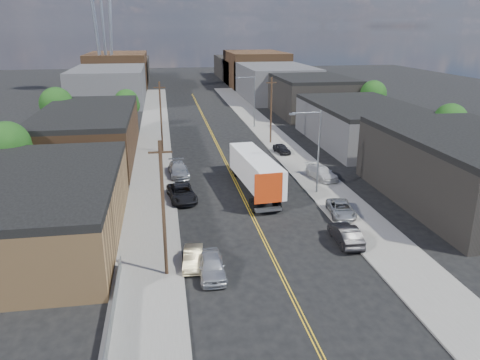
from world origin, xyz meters
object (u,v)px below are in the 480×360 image
object	(u,v)px
car_left_d	(179,170)
car_right_lot_c	(282,149)
car_right_oncoming	(346,234)
car_right_lot_b	(322,173)
semi_truck	(253,168)
car_left_a	(212,266)
car_left_c	(182,193)
car_left_b	(193,258)
car_right_lot_a	(341,209)

from	to	relation	value
car_left_d	car_right_lot_c	world-z (taller)	car_left_d
car_right_oncoming	car_right_lot_b	world-z (taller)	car_right_lot_b
semi_truck	car_right_lot_b	distance (m)	8.87
car_left_a	car_left_c	xyz separation A→B (m)	(-1.40, 15.83, -0.01)
car_right_lot_b	car_right_lot_c	bearing A→B (deg)	84.88
car_right_lot_c	car_left_a	bearing A→B (deg)	-122.33
car_left_b	car_right_lot_b	bearing A→B (deg)	54.63
car_left_a	car_left_c	bearing A→B (deg)	95.48
car_left_d	car_right_oncoming	xyz separation A→B (m)	(12.89, -20.73, 0.00)
car_left_b	car_right_lot_a	xyz separation A→B (m)	(14.42, 7.28, 0.15)
car_left_c	car_left_d	world-z (taller)	car_left_d
car_left_b	car_right_oncoming	world-z (taller)	car_right_oncoming
car_left_d	car_right_lot_b	size ratio (longest dim) A/B	1.10
car_left_a	car_right_lot_b	bearing A→B (deg)	53.50
car_left_a	car_right_lot_c	distance (m)	34.73
car_left_c	car_left_a	bearing A→B (deg)	-92.02
car_left_d	car_right_lot_c	distance (m)	16.69
car_left_b	car_left_c	size ratio (longest dim) A/B	0.71
car_left_c	car_left_b	bearing A→B (deg)	-96.35
car_left_b	car_left_d	xyz separation A→B (m)	(-0.18, 22.52, 0.14)
car_right_oncoming	car_left_d	bearing A→B (deg)	-55.77
car_right_lot_a	car_right_lot_b	size ratio (longest dim) A/B	0.93
car_left_c	car_left_d	xyz separation A→B (m)	(0.00, 8.39, 0.02)
semi_truck	car_right_lot_b	bearing A→B (deg)	6.56
car_left_b	car_right_lot_a	bearing A→B (deg)	33.02
car_left_a	car_left_b	xyz separation A→B (m)	(-1.22, 1.69, -0.14)
car_right_oncoming	car_right_lot_a	xyz separation A→B (m)	(1.71, 5.49, 0.00)
semi_truck	car_right_oncoming	bearing A→B (deg)	-76.31
car_right_lot_a	car_right_lot_c	distance (m)	23.10
semi_truck	car_left_b	bearing A→B (deg)	-119.90
semi_truck	car_left_d	size ratio (longest dim) A/B	2.95
semi_truck	car_left_c	xyz separation A→B (m)	(-7.90, -2.46, -1.60)
car_left_a	car_left_b	distance (m)	2.09
car_left_a	car_left_b	bearing A→B (deg)	126.24
car_left_b	car_right_lot_c	xyz separation A→B (m)	(14.54, 30.38, 0.14)
semi_truck	car_left_a	world-z (taller)	semi_truck
car_left_d	car_left_a	bearing A→B (deg)	-90.56
car_right_lot_b	car_right_lot_c	world-z (taller)	car_right_lot_b
car_left_a	car_left_b	world-z (taller)	car_left_a
car_left_a	car_right_lot_a	xyz separation A→B (m)	(13.20, 8.97, 0.01)
semi_truck	car_right_oncoming	world-z (taller)	semi_truck
car_left_b	car_left_d	bearing A→B (deg)	96.68
car_left_d	car_right_lot_b	world-z (taller)	car_right_lot_b
car_left_b	car_left_d	size ratio (longest dim) A/B	0.72
semi_truck	car_right_lot_b	xyz separation A→B (m)	(8.56, 1.74, -1.50)
semi_truck	car_left_d	distance (m)	10.00
car_left_a	car_right_lot_c	xyz separation A→B (m)	(13.32, 32.08, -0.00)
car_left_a	car_right_lot_a	distance (m)	15.96
car_left_c	car_right_lot_b	bearing A→B (deg)	7.27
car_left_d	car_right_oncoming	distance (m)	24.41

